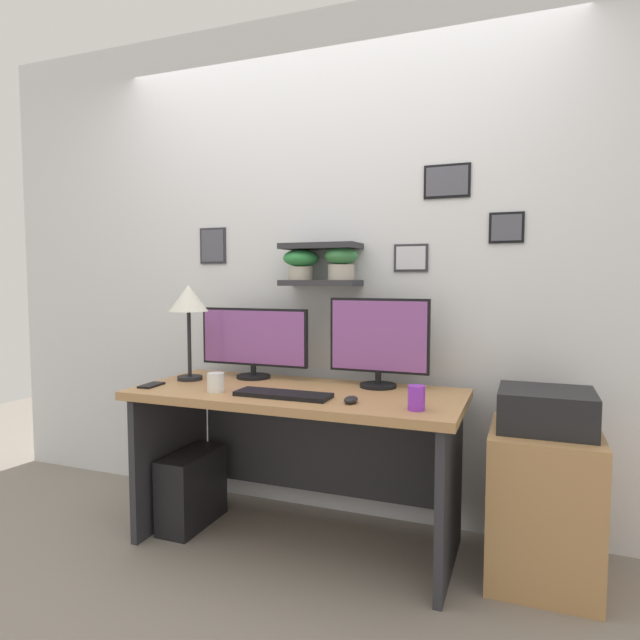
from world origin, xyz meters
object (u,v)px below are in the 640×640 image
object	(u,v)px
monitor_left	(254,341)
pen_cup	(416,398)
drawer_cabinet	(543,504)
computer_tower_left	(192,489)
cell_phone	(151,385)
monitor_right	(379,341)
desk	(301,431)
keyboard	(283,394)
desk_lamp	(189,304)
coffee_mug	(216,382)
printer	(546,410)
computer_mouse	(351,400)

from	to	relation	value
monitor_left	pen_cup	bearing A→B (deg)	-23.05
drawer_cabinet	computer_tower_left	xyz separation A→B (m)	(-1.69, -0.11, -0.13)
monitor_left	cell_phone	bearing A→B (deg)	-133.60
monitor_right	drawer_cabinet	world-z (taller)	monitor_right
monitor_left	monitor_right	bearing A→B (deg)	-0.00
desk	monitor_left	world-z (taller)	monitor_left
monitor_left	monitor_right	world-z (taller)	monitor_right
monitor_right	keyboard	size ratio (longest dim) A/B	1.13
keyboard	desk_lamp	xyz separation A→B (m)	(-0.63, 0.20, 0.39)
desk_lamp	pen_cup	distance (m)	1.31
keyboard	coffee_mug	size ratio (longest dim) A/B	4.89
cell_phone	pen_cup	distance (m)	1.32
keyboard	cell_phone	bearing A→B (deg)	-178.80
drawer_cabinet	computer_tower_left	size ratio (longest dim) A/B	1.61
coffee_mug	monitor_left	bearing A→B (deg)	90.77
monitor_left	pen_cup	world-z (taller)	monitor_left
monitor_right	desk	bearing A→B (deg)	-154.55
monitor_right	printer	size ratio (longest dim) A/B	1.30
computer_mouse	coffee_mug	xyz separation A→B (m)	(-0.66, -0.01, 0.03)
monitor_left	cell_phone	xyz separation A→B (m)	(-0.37, -0.39, -0.19)
desk_lamp	coffee_mug	world-z (taller)	desk_lamp
desk	drawer_cabinet	world-z (taller)	desk
keyboard	desk_lamp	world-z (taller)	desk_lamp
desk	monitor_left	bearing A→B (deg)	154.55
pen_cup	printer	bearing A→B (deg)	29.80
pen_cup	computer_tower_left	size ratio (longest dim) A/B	0.25
printer	computer_tower_left	world-z (taller)	printer
coffee_mug	monitor_right	bearing A→B (deg)	29.76
monitor_left	printer	size ratio (longest dim) A/B	1.62
computer_mouse	computer_tower_left	size ratio (longest dim) A/B	0.22
computer_mouse	desk_lamp	bearing A→B (deg)	167.64
pen_cup	drawer_cabinet	world-z (taller)	pen_cup
cell_phone	pen_cup	bearing A→B (deg)	-5.11
monitor_left	computer_mouse	world-z (taller)	monitor_left
desk_lamp	desk	bearing A→B (deg)	0.87
pen_cup	keyboard	bearing A→B (deg)	176.76
desk_lamp	computer_tower_left	xyz separation A→B (m)	(0.04, -0.06, -0.96)
monitor_right	printer	world-z (taller)	monitor_right
desk	pen_cup	bearing A→B (deg)	-21.65
desk	pen_cup	distance (m)	0.71
cell_phone	coffee_mug	bearing A→B (deg)	-4.96
desk	computer_tower_left	bearing A→B (deg)	-173.17
coffee_mug	pen_cup	xyz separation A→B (m)	(0.95, -0.02, 0.01)
desk	pen_cup	world-z (taller)	pen_cup
keyboard	computer_tower_left	world-z (taller)	keyboard
monitor_left	keyboard	size ratio (longest dim) A/B	1.40
monitor_left	desk_lamp	size ratio (longest dim) A/B	1.24
printer	computer_mouse	bearing A→B (deg)	-161.52
monitor_left	pen_cup	size ratio (longest dim) A/B	6.16
printer	keyboard	bearing A→B (deg)	-167.35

